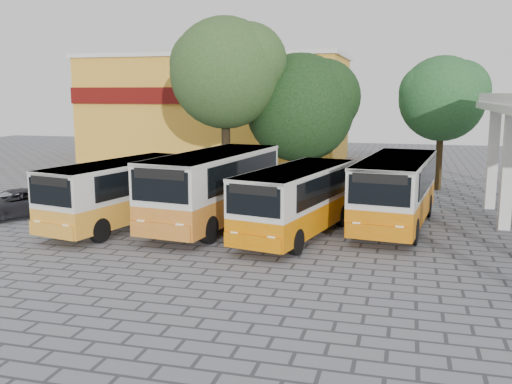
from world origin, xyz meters
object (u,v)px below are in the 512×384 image
(bus_centre_right, at_px, (297,197))
(parked_car, at_px, (13,204))
(bus_far_right, at_px, (396,187))
(bus_far_left, at_px, (121,189))
(bus_centre_left, at_px, (214,184))

(bus_centre_right, distance_m, parked_car, 12.70)
(parked_car, bearing_deg, bus_centre_right, 33.19)
(bus_far_right, distance_m, parked_car, 16.46)
(bus_centre_right, bearing_deg, parked_car, -167.93)
(bus_centre_right, relative_size, bus_far_right, 0.94)
(bus_far_right, bearing_deg, parked_car, -164.25)
(bus_far_left, distance_m, bus_centre_right, 7.25)
(bus_far_left, relative_size, bus_far_right, 0.95)
(bus_far_left, xyz_separation_m, bus_centre_left, (3.61, 1.15, 0.20))
(bus_far_left, bearing_deg, parked_car, -170.28)
(bus_centre_left, distance_m, parked_car, 9.14)
(bus_centre_left, relative_size, bus_far_right, 1.06)
(bus_far_right, height_order, parked_car, bus_far_right)
(bus_centre_left, height_order, bus_far_right, bus_centre_left)
(parked_car, bearing_deg, bus_far_right, 42.04)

